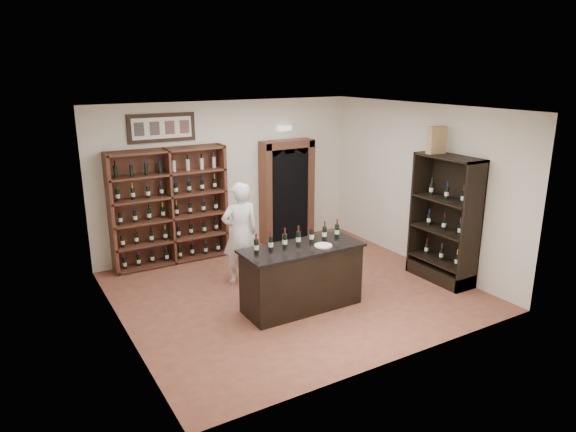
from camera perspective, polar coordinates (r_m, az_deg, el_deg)
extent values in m
plane|color=#91563A|center=(8.70, 0.52, -8.28)|extent=(5.50, 5.50, 0.00)
plane|color=white|center=(7.95, 0.58, 11.83)|extent=(5.50, 5.50, 0.00)
cube|color=beige|center=(10.36, -6.63, 4.35)|extent=(5.50, 0.04, 3.00)
cube|color=beige|center=(7.23, -18.48, -1.58)|extent=(0.04, 5.00, 3.00)
cube|color=beige|center=(9.86, 14.39, 3.35)|extent=(0.04, 5.00, 3.00)
cube|color=#572D1D|center=(9.98, -13.30, 1.21)|extent=(2.20, 0.02, 2.20)
cube|color=#572D1D|center=(9.57, -19.07, 0.10)|extent=(0.06, 0.38, 2.20)
cube|color=#572D1D|center=(10.17, -7.25, 1.79)|extent=(0.06, 0.38, 2.20)
cube|color=#572D1D|center=(9.82, -12.98, 0.98)|extent=(0.04, 0.38, 2.20)
cube|color=#572D1D|center=(10.14, -12.61, -4.81)|extent=(2.18, 0.38, 0.04)
cube|color=#572D1D|center=(10.00, -12.75, -2.54)|extent=(2.18, 0.38, 0.04)
cube|color=#572D1D|center=(9.87, -12.90, -0.21)|extent=(2.18, 0.38, 0.03)
cube|color=#572D1D|center=(9.77, -13.06, 2.18)|extent=(2.18, 0.38, 0.04)
cube|color=#572D1D|center=(9.68, -13.22, 4.62)|extent=(2.18, 0.38, 0.04)
cube|color=#572D1D|center=(9.60, -13.38, 7.10)|extent=(2.18, 0.38, 0.04)
cube|color=black|center=(9.72, -13.85, 9.49)|extent=(1.25, 0.04, 0.52)
cube|color=black|center=(10.87, -0.17, 2.61)|extent=(0.97, 0.29, 2.05)
cube|color=#945539|center=(10.61, -2.52, 2.36)|extent=(0.14, 0.35, 2.15)
cube|color=#945539|center=(11.11, 2.18, 3.00)|extent=(0.14, 0.35, 2.15)
cube|color=#945539|center=(10.66, -0.12, 8.00)|extent=(1.15, 0.35, 0.16)
cube|color=white|center=(10.71, -0.41, 9.71)|extent=(0.30, 0.10, 0.10)
cube|color=black|center=(7.95, 1.54, -7.03)|extent=(1.80, 0.70, 0.94)
cube|color=black|center=(7.76, 1.56, -3.57)|extent=(1.88, 0.78, 0.04)
cylinder|color=black|center=(7.47, -3.55, -3.37)|extent=(0.07, 0.07, 0.21)
cylinder|color=silver|center=(7.48, -3.55, -3.48)|extent=(0.07, 0.07, 0.07)
cylinder|color=#591814|center=(7.42, -3.57, -2.28)|extent=(0.03, 0.03, 0.09)
cylinder|color=black|center=(7.58, -1.93, -3.07)|extent=(0.07, 0.07, 0.21)
cylinder|color=silver|center=(7.58, -1.93, -3.18)|extent=(0.07, 0.07, 0.07)
cylinder|color=#591814|center=(7.53, -1.94, -1.99)|extent=(0.03, 0.03, 0.09)
cylinder|color=black|center=(7.69, -0.36, -2.77)|extent=(0.07, 0.07, 0.21)
cylinder|color=silver|center=(7.69, -0.36, -2.88)|extent=(0.07, 0.07, 0.07)
cylinder|color=#591814|center=(7.64, -0.36, -1.71)|extent=(0.03, 0.03, 0.09)
cylinder|color=black|center=(7.80, 1.17, -2.48)|extent=(0.07, 0.07, 0.21)
cylinder|color=silver|center=(7.81, 1.16, -2.59)|extent=(0.07, 0.07, 0.07)
cylinder|color=#591814|center=(7.76, 1.17, -1.43)|extent=(0.03, 0.03, 0.09)
cylinder|color=black|center=(7.93, 2.64, -2.20)|extent=(0.07, 0.07, 0.21)
cylinder|color=silver|center=(7.93, 2.64, -2.30)|extent=(0.07, 0.07, 0.07)
cylinder|color=#591814|center=(7.88, 2.66, -1.16)|extent=(0.03, 0.03, 0.09)
cylinder|color=black|center=(8.05, 4.07, -1.92)|extent=(0.07, 0.07, 0.21)
cylinder|color=silver|center=(8.06, 4.07, -2.02)|extent=(0.07, 0.07, 0.07)
cylinder|color=#591814|center=(8.01, 4.10, -0.90)|extent=(0.03, 0.03, 0.09)
cylinder|color=black|center=(8.19, 5.46, -1.65)|extent=(0.07, 0.07, 0.21)
cylinder|color=silver|center=(8.19, 5.46, -1.75)|extent=(0.07, 0.07, 0.07)
cylinder|color=#591814|center=(8.14, 5.49, -0.65)|extent=(0.03, 0.03, 0.09)
cube|color=black|center=(9.34, 17.94, -0.17)|extent=(0.02, 1.20, 2.20)
cube|color=black|center=(8.82, 19.73, -1.29)|extent=(0.48, 0.04, 2.20)
cube|color=black|center=(9.56, 14.45, 0.47)|extent=(0.48, 0.04, 2.20)
cube|color=black|center=(8.94, 17.55, 6.28)|extent=(0.48, 1.20, 0.04)
cube|color=black|center=(9.49, 16.50, -6.06)|extent=(0.48, 1.20, 0.24)
cube|color=black|center=(9.41, 16.61, -4.76)|extent=(0.48, 1.16, 0.03)
cube|color=black|center=(9.23, 16.88, -1.56)|extent=(0.48, 1.16, 0.03)
cube|color=black|center=(9.09, 17.16, 1.74)|extent=(0.48, 1.16, 0.03)
imported|color=white|center=(8.78, -5.34, -1.92)|extent=(0.69, 0.49, 1.77)
cylinder|color=silver|center=(7.78, 3.94, -3.30)|extent=(0.27, 0.27, 0.02)
cube|color=tan|center=(9.07, 16.19, 8.11)|extent=(0.34, 0.17, 0.46)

